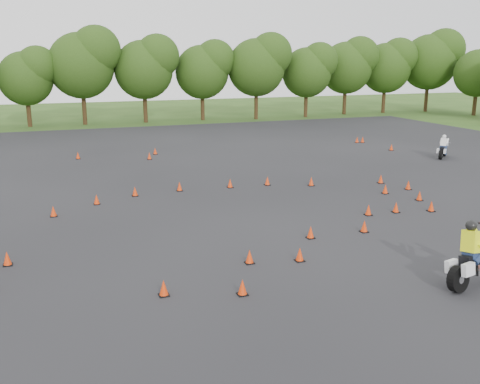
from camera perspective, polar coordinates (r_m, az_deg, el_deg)
The scene contains 5 objects.
ground at distance 19.18m, azimuth 4.15°, elevation -6.22°, with size 140.00×140.00×0.00m, color #2D5119.
asphalt_pad at distance 24.50m, azimuth -1.61°, elevation -1.64°, with size 62.00×62.00×0.00m, color black.
treeline at distance 52.39m, azimuth -9.42°, elevation 11.67°, with size 86.96×32.43×10.68m.
traffic_cones at distance 23.93m, azimuth -0.83°, elevation -1.46°, with size 32.72×32.96×0.45m.
rider_white at distance 39.09m, azimuth 20.88°, elevation 4.60°, with size 2.09×0.64×1.62m, color white, non-canonical shape.
Camera 1 is at (-7.48, -16.36, 6.66)m, focal length 40.00 mm.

